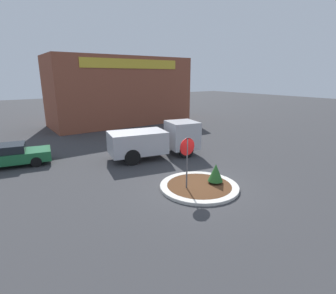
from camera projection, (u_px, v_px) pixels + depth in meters
ground_plane at (199, 188)px, 12.69m from camera, size 120.00×120.00×0.00m
traffic_island at (199, 186)px, 12.67m from camera, size 3.79×3.79×0.14m
stop_sign at (187, 154)px, 11.92m from camera, size 0.81×0.07×2.58m
island_shrub at (216, 172)px, 12.78m from camera, size 0.74×0.74×0.97m
utility_truck at (156, 140)px, 17.21m from camera, size 6.19×3.21×2.26m
storefront_building at (121, 91)px, 29.07m from camera, size 15.05×6.07×7.21m
parked_sedan_green at (9, 155)px, 15.58m from camera, size 4.69×2.55×1.33m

